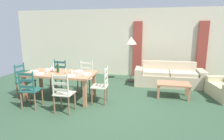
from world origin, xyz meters
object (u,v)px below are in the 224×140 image
wine_glass_near_left (47,69)px  wine_glass_far_left (51,67)px  wine_glass_near_right (78,71)px  coffee_cup_primary (72,72)px  dining_chair_far_left (59,76)px  coffee_cup_secondary (53,70)px  dining_chair_far_right (86,77)px  dining_chair_head_west (24,80)px  dining_chair_near_left (30,89)px  standing_lamp (131,43)px  dining_chair_head_east (102,85)px  wine_bottle (58,68)px  dining_table (60,76)px  coffee_table (173,85)px  couch (169,77)px  dining_chair_near_right (63,93)px

wine_glass_near_left → wine_glass_far_left: bearing=97.1°
wine_glass_near_right → coffee_cup_primary: 0.30m
dining_chair_far_left → coffee_cup_secondary: (0.17, -0.62, 0.32)m
dining_chair_far_right → dining_chair_head_west: size_ratio=1.00×
dining_chair_near_left → dining_chair_far_right: (0.88, 1.48, 0.00)m
wine_glass_near_left → wine_glass_far_left: (-0.04, 0.31, 0.00)m
wine_glass_near_left → standing_lamp: 3.13m
dining_chair_head_east → coffee_cup_primary: (-0.84, 0.02, 0.32)m
wine_glass_near_right → coffee_cup_primary: size_ratio=1.79×
wine_bottle → dining_table: bearing=-24.9°
wine_glass_far_left → coffee_cup_primary: 0.68m
dining_chair_far_right → dining_chair_far_left: bearing=-178.1°
dining_table → wine_glass_near_left: wine_glass_near_left is taller
wine_bottle → dining_chair_far_right: bearing=54.1°
dining_chair_far_left → coffee_table: 3.47m
wine_bottle → coffee_cup_secondary: bearing=160.1°
dining_chair_head_east → couch: size_ratio=0.42×
coffee_cup_primary → standing_lamp: size_ratio=0.05×
coffee_cup_primary → wine_glass_near_left: bearing=-165.0°
wine_glass_far_left → coffee_table: bearing=11.9°
coffee_cup_primary → coffee_table: coffee_cup_primary is taller
dining_chair_far_left → dining_chair_far_right: 0.88m
wine_glass_far_left → wine_glass_near_right: bearing=-17.3°
dining_chair_head_east → coffee_cup_primary: bearing=178.6°
dining_chair_head_west → wine_glass_far_left: dining_chair_head_west is taller
couch → coffee_table: bearing=-87.4°
dining_chair_near_left → wine_bottle: (0.36, 0.76, 0.39)m
dining_chair_near_right → wine_glass_far_left: bearing=130.8°
dining_chair_near_right → dining_chair_head_east: same height
dining_chair_near_left → couch: dining_chair_near_left is taller
dining_chair_near_left → dining_chair_head_east: same height
dining_chair_far_left → wine_glass_far_left: (0.10, -0.57, 0.38)m
wine_glass_near_left → dining_chair_near_right: bearing=-39.3°
dining_chair_far_right → coffee_cup_primary: size_ratio=10.67×
coffee_cup_secondary → standing_lamp: 2.93m
coffee_cup_secondary → couch: (3.23, 1.98, -0.50)m
dining_chair_far_left → wine_bottle: bearing=-62.7°
dining_table → coffee_table: (3.04, 0.86, -0.31)m
dining_chair_head_west → standing_lamp: standing_lamp is taller
dining_chair_near_left → coffee_cup_secondary: (0.17, 0.83, 0.32)m
coffee_table → coffee_cup_primary: bearing=-162.7°
dining_chair_far_left → wine_glass_near_right: 1.38m
dining_chair_head_west → wine_glass_far_left: size_ratio=5.96×
wine_glass_far_left → coffee_table: (3.37, 0.71, -0.51)m
dining_chair_head_west → wine_bottle: size_ratio=3.04×
dining_chair_near_left → dining_chair_head_west: (-0.69, 0.70, 0.00)m
coffee_cup_primary → dining_chair_near_right: bearing=-79.8°
dining_table → dining_chair_far_right: size_ratio=1.98×
dining_chair_near_right → dining_chair_head_west: 1.77m
couch → coffee_cup_primary: bearing=-142.1°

